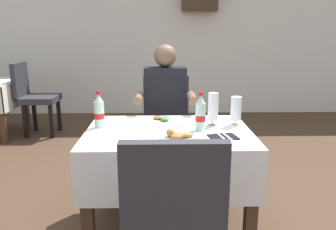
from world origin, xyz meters
name	(u,v)px	position (x,y,z in m)	size (l,w,h in m)	color
back_wall	(163,31)	(0.00, 3.62, 1.37)	(11.00, 0.12, 2.74)	silver
main_dining_table	(168,155)	(0.01, 0.07, 0.55)	(1.09, 0.80, 0.73)	white
chair_far_diner_seat	(166,124)	(0.01, 0.87, 0.55)	(0.44, 0.50, 0.97)	#2D2D33
chair_near_camera_side	(172,219)	(0.01, -0.72, 0.55)	(0.44, 0.50, 0.97)	#2D2D33
seated_diner_far	(165,109)	(0.00, 0.76, 0.71)	(0.50, 0.46, 1.26)	#282D42
plate_near_camera	(178,136)	(0.06, -0.11, 0.75)	(0.22, 0.22, 0.06)	white
plate_far_diner	(163,120)	(-0.02, 0.28, 0.74)	(0.25, 0.25, 0.05)	white
beer_glass_left	(213,108)	(0.32, 0.19, 0.85)	(0.07, 0.07, 0.23)	white
beer_glass_middle	(236,111)	(0.48, 0.20, 0.83)	(0.07, 0.07, 0.20)	white
cola_bottle_primary	(200,114)	(0.22, 0.08, 0.84)	(0.07, 0.07, 0.25)	silver
cola_bottle_secondary	(99,112)	(-0.46, 0.16, 0.84)	(0.07, 0.07, 0.25)	silver
napkin_cutlery_set	(223,137)	(0.35, -0.09, 0.73)	(0.19, 0.20, 0.01)	black
background_chair_right	(33,94)	(-1.73, 2.37, 0.55)	(0.50, 0.44, 0.97)	#2D2D33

